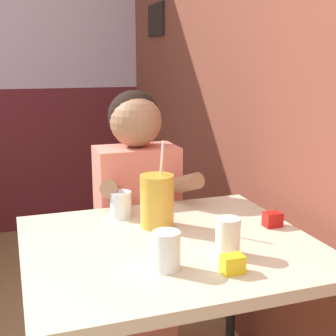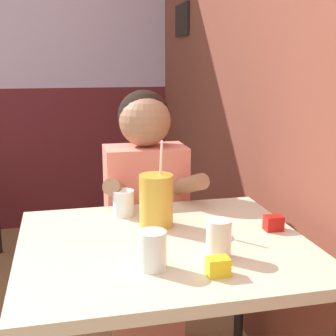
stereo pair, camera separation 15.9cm
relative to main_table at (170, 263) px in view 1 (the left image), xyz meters
The scene contains 9 objects.
brick_wall_right 1.31m from the main_table, 59.82° to the left, with size 0.08×4.77×2.70m.
main_table is the anchor object (origin of this frame).
person_seated 0.54m from the main_table, 85.84° to the left, with size 0.42×0.41×1.19m.
cocktail_pitcher 0.22m from the main_table, 88.02° to the left, with size 0.12×0.12×0.30m.
glass_near_pitcher 0.32m from the main_table, 107.68° to the left, with size 0.08×0.08×0.10m.
glass_center 0.24m from the main_table, 111.63° to the right, with size 0.08×0.08×0.11m.
glass_far_side 0.24m from the main_table, 50.25° to the right, with size 0.07×0.07×0.11m.
condiment_ketchup 0.39m from the main_table, ahead, with size 0.06×0.04×0.05m.
condiment_mustard 0.30m from the main_table, 71.66° to the right, with size 0.06×0.04×0.05m.
Camera 1 is at (0.24, -0.89, 1.31)m, focal length 50.00 mm.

